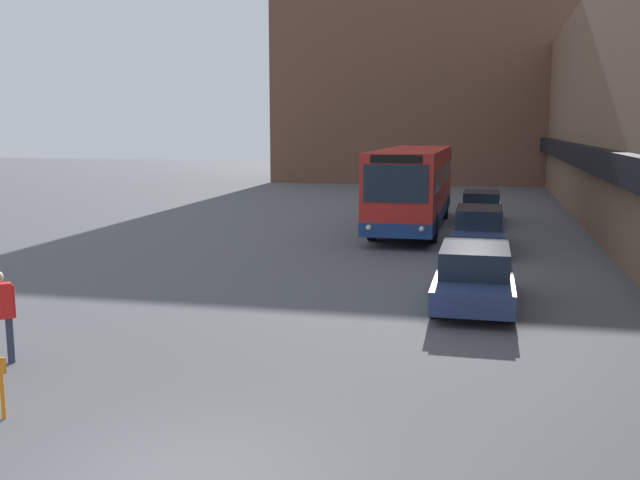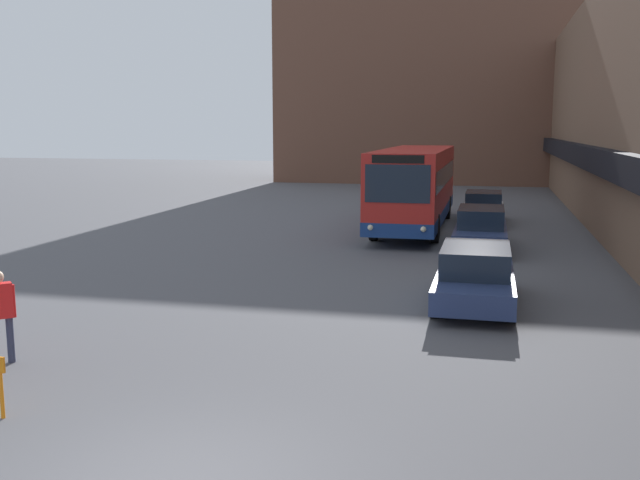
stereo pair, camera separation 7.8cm
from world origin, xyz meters
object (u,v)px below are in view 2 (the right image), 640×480
(city_bus, at_px, (415,186))
(parked_car_middle, at_px, (481,229))
(parked_car_back, at_px, (483,207))
(parked_car_front, at_px, (475,276))

(city_bus, xyz_separation_m, parked_car_middle, (2.80, -4.68, -1.09))
(parked_car_back, bearing_deg, parked_car_middle, -90.00)
(parked_car_front, xyz_separation_m, parked_car_back, (0.00, 15.32, -0.01))
(city_bus, relative_size, parked_car_front, 2.55)
(city_bus, xyz_separation_m, parked_car_back, (2.80, 2.54, -1.12))
(parked_car_middle, height_order, parked_car_back, parked_car_middle)
(parked_car_middle, bearing_deg, parked_car_front, -90.00)
(parked_car_middle, distance_m, parked_car_back, 7.22)
(parked_car_middle, bearing_deg, city_bus, 120.94)
(city_bus, height_order, parked_car_back, city_bus)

